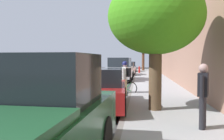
# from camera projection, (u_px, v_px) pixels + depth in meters

# --- Properties ---
(ground) EXTENTS (74.60, 74.60, 0.00)m
(ground) POSITION_uv_depth(u_px,v_px,m) (109.00, 83.00, 18.63)
(ground) COLOR #353535
(sidewalk) EXTENTS (3.03, 46.63, 0.13)m
(sidewalk) POSITION_uv_depth(u_px,v_px,m) (154.00, 83.00, 18.22)
(sidewalk) COLOR #9E9FA3
(sidewalk) RESTS_ON ground
(curb_edge) EXTENTS (0.16, 46.63, 0.13)m
(curb_edge) POSITION_uv_depth(u_px,v_px,m) (133.00, 82.00, 18.41)
(curb_edge) COLOR gray
(curb_edge) RESTS_ON ground
(lane_stripe_centre) EXTENTS (0.14, 44.20, 0.01)m
(lane_stripe_centre) POSITION_uv_depth(u_px,v_px,m) (74.00, 84.00, 17.71)
(lane_stripe_centre) COLOR white
(lane_stripe_centre) RESTS_ON ground
(lane_stripe_bike_edge) EXTENTS (0.12, 46.63, 0.01)m
(lane_stripe_bike_edge) POSITION_uv_depth(u_px,v_px,m) (114.00, 83.00, 18.58)
(lane_stripe_bike_edge) COLOR white
(lane_stripe_bike_edge) RESTS_ON ground
(building_facade) EXTENTS (0.50, 46.63, 6.18)m
(building_facade) POSITION_uv_depth(u_px,v_px,m) (178.00, 43.00, 17.88)
(building_facade) COLOR #966D59
(building_facade) RESTS_ON ground
(parked_pickup_green_nearest) EXTENTS (2.23, 5.39, 1.95)m
(parked_pickup_green_nearest) POSITION_uv_depth(u_px,v_px,m) (9.00, 135.00, 3.03)
(parked_pickup_green_nearest) COLOR #1E512D
(parked_pickup_green_nearest) RESTS_ON ground
(parked_sedan_red_second) EXTENTS (2.04, 4.50, 1.52)m
(parked_sedan_red_second) POSITION_uv_depth(u_px,v_px,m) (101.00, 89.00, 8.82)
(parked_sedan_red_second) COLOR maroon
(parked_sedan_red_second) RESTS_ON ground
(parked_suv_silver_mid) EXTENTS (2.08, 4.76, 1.99)m
(parked_suv_silver_mid) POSITION_uv_depth(u_px,v_px,m) (120.00, 69.00, 20.16)
(parked_suv_silver_mid) COLOR #B7BABF
(parked_suv_silver_mid) RESTS_ON ground
(parked_sedan_white_far) EXTENTS (2.00, 4.48, 1.52)m
(parked_sedan_white_far) POSITION_uv_depth(u_px,v_px,m) (127.00, 69.00, 26.72)
(parked_sedan_white_far) COLOR white
(parked_sedan_white_far) RESTS_ON ground
(parked_sedan_grey_farthest) EXTENTS (1.96, 4.46, 1.52)m
(parked_sedan_grey_farthest) POSITION_uv_depth(u_px,v_px,m) (130.00, 67.00, 34.21)
(parked_sedan_grey_farthest) COLOR slate
(parked_sedan_grey_farthest) RESTS_ON ground
(bicycle_at_curb) EXTENTS (1.67, 0.59, 0.74)m
(bicycle_at_curb) POSITION_uv_depth(u_px,v_px,m) (122.00, 87.00, 12.71)
(bicycle_at_curb) COLOR black
(bicycle_at_curb) RESTS_ON ground
(cyclist_with_backpack) EXTENTS (0.47, 0.61, 1.77)m
(cyclist_with_backpack) POSITION_uv_depth(u_px,v_px,m) (125.00, 74.00, 12.20)
(cyclist_with_backpack) COLOR #C6B284
(cyclist_with_backpack) RESTS_ON ground
(street_tree_mid_block) EXTENTS (3.24, 3.24, 4.48)m
(street_tree_mid_block) POSITION_uv_depth(u_px,v_px,m) (156.00, 17.00, 8.04)
(street_tree_mid_block) COLOR brown
(street_tree_mid_block) RESTS_ON sidewalk
(street_tree_far_end) EXTENTS (3.49, 3.49, 6.02)m
(street_tree_far_end) POSITION_uv_depth(u_px,v_px,m) (143.00, 42.00, 37.00)
(street_tree_far_end) COLOR brown
(street_tree_far_end) RESTS_ON sidewalk
(pedestrian_on_phone) EXTENTS (0.35, 0.59, 1.63)m
(pedestrian_on_phone) POSITION_uv_depth(u_px,v_px,m) (203.00, 92.00, 5.91)
(pedestrian_on_phone) COLOR black
(pedestrian_on_phone) RESTS_ON sidewalk
(fire_hydrant) EXTENTS (0.22, 0.22, 0.84)m
(fire_hydrant) POSITION_uv_depth(u_px,v_px,m) (139.00, 70.00, 30.27)
(fire_hydrant) COLOR red
(fire_hydrant) RESTS_ON sidewalk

